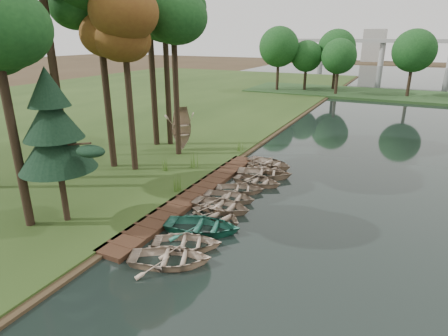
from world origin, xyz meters
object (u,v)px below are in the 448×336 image
at_px(boardwalk, 195,194).
at_px(rowboat_1, 187,241).
at_px(pine_tree, 54,130).
at_px(rowboat_2, 202,225).
at_px(stored_rowboat, 182,146).
at_px(rowboat_0, 170,257).

bearing_deg(boardwalk, rowboat_1, -63.25).
relative_size(rowboat_1, pine_tree, 0.41).
height_order(rowboat_1, pine_tree, pine_tree).
relative_size(boardwalk, pine_tree, 2.00).
bearing_deg(rowboat_2, stored_rowboat, 22.52).
xyz_separation_m(boardwalk, rowboat_1, (2.78, -5.51, 0.24)).
bearing_deg(pine_tree, boardwalk, 55.69).
bearing_deg(stored_rowboat, rowboat_0, -112.49).
distance_m(rowboat_0, rowboat_2, 3.16).
xyz_separation_m(rowboat_0, rowboat_2, (-0.12, 3.16, 0.03)).
xyz_separation_m(boardwalk, pine_tree, (-4.27, -6.26, 5.09)).
xyz_separation_m(stored_rowboat, pine_tree, (1.41, -13.76, 4.55)).
height_order(rowboat_0, rowboat_2, rowboat_2).
xyz_separation_m(boardwalk, stored_rowboat, (-5.68, 7.50, 0.54)).
relative_size(rowboat_2, pine_tree, 0.49).
xyz_separation_m(rowboat_0, rowboat_1, (-0.03, 1.49, -0.04)).
height_order(rowboat_0, rowboat_1, rowboat_0).
bearing_deg(pine_tree, rowboat_0, -6.05).
relative_size(rowboat_1, stored_rowboat, 0.89).
distance_m(rowboat_0, rowboat_1, 1.50).
relative_size(boardwalk, rowboat_0, 4.36).
relative_size(boardwalk, rowboat_2, 4.07).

